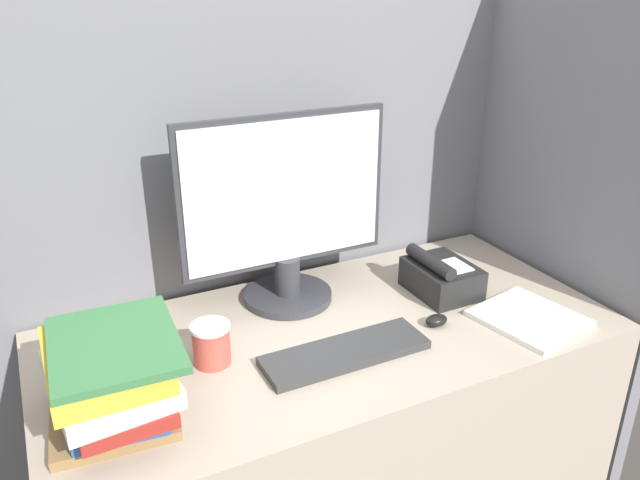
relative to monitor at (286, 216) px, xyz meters
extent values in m
cube|color=slate|center=(0.03, 0.17, -0.18)|extent=(1.79, 0.04, 1.65)
cube|color=slate|center=(0.77, -0.17, -0.18)|extent=(0.04, 0.72, 1.65)
cube|color=tan|center=(0.03, -0.20, -0.62)|extent=(1.39, 0.66, 0.77)
cylinder|color=#333338|center=(0.00, 0.00, -0.23)|extent=(0.23, 0.23, 0.02)
cylinder|color=#333338|center=(0.00, 0.00, -0.17)|extent=(0.07, 0.07, 0.10)
cube|color=#333338|center=(0.00, 0.00, 0.07)|extent=(0.55, 0.02, 0.39)
cube|color=silver|center=(0.00, -0.01, 0.07)|extent=(0.52, 0.01, 0.36)
cube|color=#333333|center=(0.01, -0.31, -0.23)|extent=(0.39, 0.12, 0.02)
ellipsoid|color=black|center=(0.27, -0.29, -0.22)|extent=(0.06, 0.04, 0.03)
cylinder|color=#BF4C3F|center=(-0.27, -0.20, -0.19)|extent=(0.08, 0.08, 0.09)
cylinder|color=white|center=(-0.27, -0.20, -0.14)|extent=(0.09, 0.09, 0.01)
cube|color=olive|center=(-0.50, -0.30, -0.23)|extent=(0.25, 0.24, 0.02)
cube|color=#264C8C|center=(-0.49, -0.28, -0.20)|extent=(0.20, 0.27, 0.03)
cube|color=maroon|center=(-0.49, -0.30, -0.17)|extent=(0.18, 0.29, 0.03)
cube|color=silver|center=(-0.50, -0.30, -0.14)|extent=(0.23, 0.30, 0.04)
cube|color=gold|center=(-0.50, -0.29, -0.10)|extent=(0.21, 0.28, 0.04)
cube|color=#38723F|center=(-0.48, -0.30, -0.07)|extent=(0.24, 0.29, 0.02)
cube|color=black|center=(0.39, -0.15, -0.20)|extent=(0.15, 0.19, 0.08)
cube|color=white|center=(0.41, -0.18, -0.15)|extent=(0.07, 0.09, 0.00)
cylinder|color=black|center=(0.35, -0.15, -0.14)|extent=(0.04, 0.18, 0.04)
cube|color=white|center=(0.50, -0.38, -0.23)|extent=(0.26, 0.27, 0.01)
camera|label=1|loc=(-0.58, -1.36, 0.57)|focal=35.00mm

